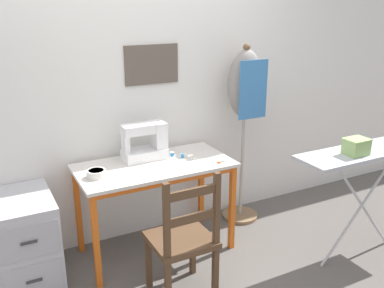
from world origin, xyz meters
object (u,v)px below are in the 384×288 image
at_px(storage_box, 356,147).
at_px(sewing_machine, 147,142).
at_px(thread_spool_near_machine, 172,154).
at_px(fabric_bowl, 96,174).
at_px(thread_spool_far_edge, 191,157).
at_px(wooden_chair, 183,240).
at_px(scissors, 223,162).
at_px(dress_form, 245,95).
at_px(filing_cabinet, 26,240).
at_px(thread_spool_mid_table, 182,156).
at_px(ironing_board, 369,156).

bearing_deg(storage_box, sewing_machine, 140.73).
bearing_deg(thread_spool_near_machine, sewing_machine, 166.70).
xyz_separation_m(fabric_bowl, thread_spool_far_edge, (0.74, 0.02, -0.01)).
distance_m(thread_spool_far_edge, wooden_chair, 0.74).
relative_size(scissors, dress_form, 0.09).
bearing_deg(filing_cabinet, thread_spool_mid_table, -1.36).
relative_size(fabric_bowl, scissors, 0.91).
bearing_deg(thread_spool_mid_table, ironing_board, -35.97).
bearing_deg(storage_box, scissors, 138.12).
distance_m(fabric_bowl, thread_spool_mid_table, 0.70).
bearing_deg(thread_spool_mid_table, filing_cabinet, 178.64).
xyz_separation_m(sewing_machine, fabric_bowl, (-0.45, -0.18, -0.11)).
bearing_deg(filing_cabinet, ironing_board, -19.87).
bearing_deg(fabric_bowl, thread_spool_far_edge, 1.24).
relative_size(thread_spool_mid_table, storage_box, 0.24).
bearing_deg(wooden_chair, fabric_bowl, 125.26).
height_order(sewing_machine, thread_spool_mid_table, sewing_machine).
xyz_separation_m(filing_cabinet, dress_form, (1.84, 0.09, 0.82)).
xyz_separation_m(ironing_board, storage_box, (-0.19, -0.04, 0.11)).
relative_size(thread_spool_mid_table, wooden_chair, 0.04).
relative_size(thread_spool_mid_table, filing_cabinet, 0.06).
bearing_deg(thread_spool_mid_table, thread_spool_far_edge, -46.20).
distance_m(thread_spool_mid_table, thread_spool_far_edge, 0.07).
bearing_deg(sewing_machine, thread_spool_mid_table, -25.19).
xyz_separation_m(sewing_machine, storage_box, (1.17, -0.96, 0.07)).
xyz_separation_m(sewing_machine, thread_spool_far_edge, (0.29, -0.16, -0.12)).
bearing_deg(thread_spool_far_edge, sewing_machine, 150.71).
relative_size(thread_spool_near_machine, wooden_chair, 0.04).
relative_size(filing_cabinet, storage_box, 3.97).
height_order(scissors, thread_spool_near_machine, thread_spool_near_machine).
relative_size(wooden_chair, ironing_board, 0.77).
height_order(thread_spool_mid_table, storage_box, storage_box).
distance_m(scissors, thread_spool_far_edge, 0.25).
relative_size(fabric_bowl, ironing_board, 0.11).
bearing_deg(storage_box, dress_form, 106.10).
xyz_separation_m(sewing_machine, dress_form, (0.89, 0.01, 0.28)).
xyz_separation_m(sewing_machine, filing_cabinet, (-0.95, -0.09, -0.54)).
bearing_deg(sewing_machine, filing_cabinet, -174.74).
height_order(thread_spool_far_edge, filing_cabinet, thread_spool_far_edge).
bearing_deg(sewing_machine, wooden_chair, -94.43).
bearing_deg(fabric_bowl, filing_cabinet, 169.53).
distance_m(thread_spool_far_edge, dress_form, 0.74).
distance_m(sewing_machine, wooden_chair, 0.86).
distance_m(fabric_bowl, thread_spool_near_machine, 0.65).
bearing_deg(dress_form, filing_cabinet, -177.11).
bearing_deg(thread_spool_near_machine, thread_spool_mid_table, -51.94).
height_order(wooden_chair, dress_form, dress_form).
bearing_deg(scissors, dress_form, 39.50).
distance_m(dress_form, ironing_board, 1.08).
distance_m(scissors, storage_box, 0.95).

